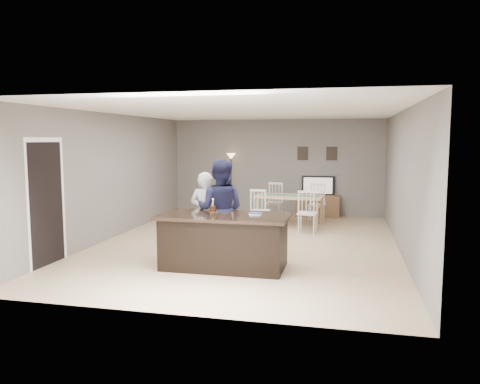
% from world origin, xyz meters
% --- Properties ---
extents(floor, '(8.00, 8.00, 0.00)m').
position_xyz_m(floor, '(0.00, 0.00, 0.00)').
color(floor, tan).
rests_on(floor, ground).
extents(room_shell, '(8.00, 8.00, 8.00)m').
position_xyz_m(room_shell, '(0.00, 0.00, 1.68)').
color(room_shell, slate).
rests_on(room_shell, floor).
extents(kitchen_island, '(2.15, 1.10, 0.90)m').
position_xyz_m(kitchen_island, '(0.00, -1.80, 0.45)').
color(kitchen_island, black).
rests_on(kitchen_island, floor).
extents(tv_console, '(1.20, 0.40, 0.60)m').
position_xyz_m(tv_console, '(1.20, 3.77, 0.30)').
color(tv_console, brown).
rests_on(tv_console, floor).
extents(television, '(0.91, 0.12, 0.53)m').
position_xyz_m(television, '(1.20, 3.84, 0.86)').
color(television, black).
rests_on(television, tv_console).
extents(tv_screen_glow, '(0.78, 0.00, 0.78)m').
position_xyz_m(tv_screen_glow, '(1.20, 3.76, 0.87)').
color(tv_screen_glow, orange).
rests_on(tv_screen_glow, tv_console).
extents(picture_frames, '(1.10, 0.02, 0.38)m').
position_xyz_m(picture_frames, '(1.15, 3.98, 1.75)').
color(picture_frames, black).
rests_on(picture_frames, room_shell).
extents(doorway, '(0.00, 2.10, 2.65)m').
position_xyz_m(doorway, '(-2.99, -2.30, 1.26)').
color(doorway, black).
rests_on(doorway, floor).
extents(woman, '(0.60, 0.43, 1.55)m').
position_xyz_m(woman, '(-0.55, -1.08, 0.78)').
color(woman, silver).
rests_on(woman, floor).
extents(man, '(0.89, 0.70, 1.79)m').
position_xyz_m(man, '(-0.22, -1.25, 0.90)').
color(man, '#1B1B3B').
rests_on(man, floor).
extents(birthday_cake, '(0.15, 0.15, 0.24)m').
position_xyz_m(birthday_cake, '(-0.26, -1.58, 0.96)').
color(birthday_cake, gold).
rests_on(birthday_cake, kitchen_island).
extents(plate_stack, '(0.23, 0.23, 0.04)m').
position_xyz_m(plate_stack, '(0.51, -1.71, 0.92)').
color(plate_stack, white).
rests_on(plate_stack, kitchen_island).
extents(dining_table, '(1.70, 1.95, 0.99)m').
position_xyz_m(dining_table, '(0.61, 2.16, 0.63)').
color(dining_table, tan).
rests_on(dining_table, floor).
extents(floor_lamp, '(0.26, 0.26, 1.74)m').
position_xyz_m(floor_lamp, '(-1.28, 3.79, 1.35)').
color(floor_lamp, black).
rests_on(floor_lamp, floor).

